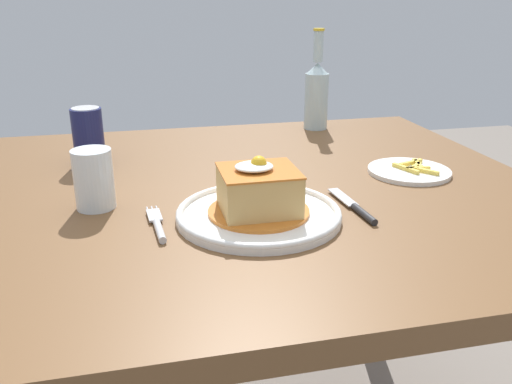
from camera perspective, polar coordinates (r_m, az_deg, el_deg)
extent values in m
cube|color=brown|center=(1.05, -2.97, -0.51)|extent=(1.23, 1.00, 0.04)
cylinder|color=brown|center=(1.62, -24.93, -9.01)|extent=(0.07, 0.07, 0.70)
cylinder|color=brown|center=(1.72, 12.64, -5.61)|extent=(0.07, 0.07, 0.70)
cylinder|color=white|center=(0.89, 0.29, -2.54)|extent=(0.28, 0.28, 0.01)
torus|color=white|center=(0.89, 0.29, -2.10)|extent=(0.28, 0.28, 0.01)
cylinder|color=#C66B23|center=(0.89, 0.29, -2.07)|extent=(0.17, 0.17, 0.01)
cube|color=tan|center=(0.88, 0.29, 0.13)|extent=(0.12, 0.11, 0.07)
cube|color=#C66B23|center=(0.87, 0.30, 2.30)|extent=(0.13, 0.11, 0.00)
ellipsoid|color=white|center=(0.86, -0.21, 2.74)|extent=(0.06, 0.06, 0.01)
sphere|color=yellow|center=(0.86, 0.30, 3.02)|extent=(0.03, 0.03, 0.03)
cylinder|color=silver|center=(0.85, -10.23, -4.08)|extent=(0.02, 0.08, 0.01)
cube|color=silver|center=(0.91, -10.77, -2.44)|extent=(0.03, 0.05, 0.00)
cylinder|color=silver|center=(0.93, -10.48, -1.81)|extent=(0.01, 0.03, 0.00)
cylinder|color=silver|center=(0.93, -10.96, -1.87)|extent=(0.01, 0.03, 0.00)
cylinder|color=silver|center=(0.93, -11.45, -1.92)|extent=(0.01, 0.03, 0.00)
cylinder|color=#262628|center=(0.92, 11.42, -2.32)|extent=(0.02, 0.08, 0.01)
cube|color=silver|center=(0.98, 9.22, -0.54)|extent=(0.03, 0.09, 0.00)
cylinder|color=#191E51|center=(1.22, -17.42, 5.66)|extent=(0.07, 0.07, 0.12)
cylinder|color=silver|center=(1.21, -17.73, 8.50)|extent=(0.06, 0.06, 0.00)
cylinder|color=#ADC6CC|center=(1.49, 6.42, 9.57)|extent=(0.06, 0.06, 0.15)
cone|color=#ADC6CC|center=(1.47, 6.56, 12.89)|extent=(0.06, 0.06, 0.03)
cylinder|color=#ADC6CC|center=(1.47, 6.65, 15.14)|extent=(0.03, 0.03, 0.08)
cylinder|color=gold|center=(1.46, 6.73, 16.81)|extent=(0.03, 0.03, 0.01)
cylinder|color=#3F2314|center=(0.97, -16.75, 0.01)|extent=(0.06, 0.06, 0.06)
cylinder|color=silver|center=(0.96, -16.89, 1.32)|extent=(0.07, 0.07, 0.10)
cylinder|color=white|center=(1.16, 15.97, 2.16)|extent=(0.17, 0.17, 0.01)
cube|color=#EAC64C|center=(1.15, 16.85, 2.39)|extent=(0.05, 0.01, 0.01)
cube|color=#EAC64C|center=(1.15, 15.64, 2.43)|extent=(0.03, 0.07, 0.01)
cube|color=#EAC64C|center=(1.19, 16.84, 2.87)|extent=(0.02, 0.06, 0.01)
cube|color=#EAC64C|center=(1.17, 16.49, 2.64)|extent=(0.05, 0.04, 0.01)
cube|color=#EAC64C|center=(1.14, 17.81, 2.09)|extent=(0.04, 0.04, 0.01)
cube|color=#EAC64C|center=(1.19, 16.14, 3.00)|extent=(0.06, 0.03, 0.01)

